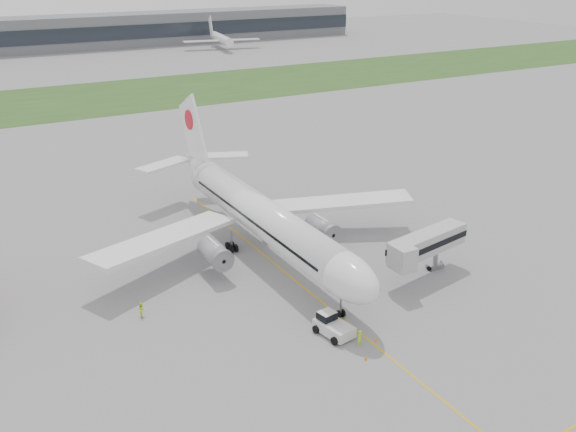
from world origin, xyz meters
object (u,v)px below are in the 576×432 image
pushback_tug (332,325)px  airliner (259,213)px  ground_crew_near (359,338)px  jet_bridge (424,245)px

pushback_tug → airliner: bearing=73.4°
airliner → ground_crew_near: airliner is taller
pushback_tug → jet_bridge: jet_bridge is taller
jet_bridge → ground_crew_near: bearing=-161.6°
pushback_tug → ground_crew_near: bearing=-81.3°
pushback_tug → jet_bridge: size_ratio=0.36×
pushback_tug → ground_crew_near: pushback_tug is taller
airliner → pushback_tug: 22.79m
airliner → ground_crew_near: 26.04m
jet_bridge → airliner: bearing=119.6°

